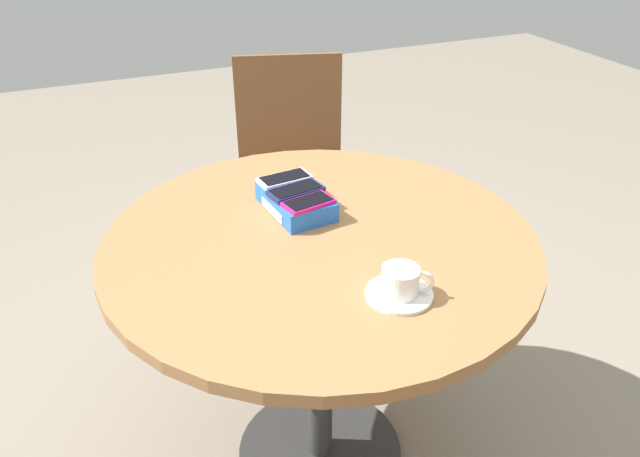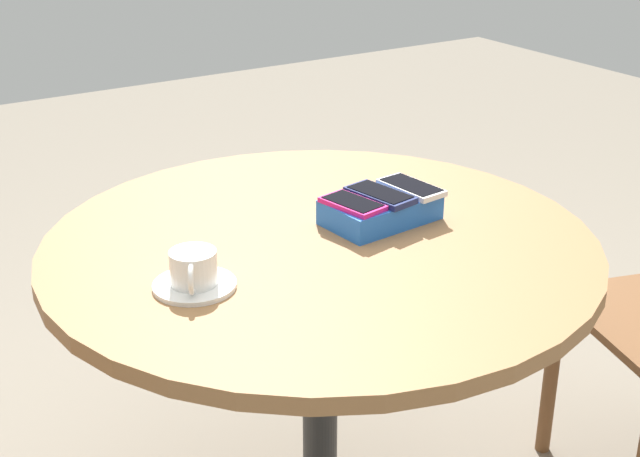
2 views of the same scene
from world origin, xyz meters
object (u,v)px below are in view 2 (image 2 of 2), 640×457
Objects in this scene: phone_white at (411,187)px; saucer at (195,285)px; phone_magenta at (354,204)px; coffee_cup at (193,267)px; phone_box at (380,210)px; phone_navy at (380,195)px; round_table at (320,301)px.

phone_white is 0.50m from saucer.
phone_magenta is 1.31× the size of coffee_cup.
phone_box is at bearing -171.27° from coffee_cup.
phone_navy is at bearing -171.27° from coffee_cup.
phone_white is at bearing -179.04° from phone_navy.
phone_box is 1.61× the size of saucer.
phone_white is at bearing -172.44° from coffee_cup.
phone_navy reaches higher than phone_magenta.
phone_navy is at bearing -171.55° from saucer.
phone_magenta is at bearing 177.09° from round_table.
saucer is at bearing 7.31° from phone_white.
phone_magenta is 0.95× the size of saucer.
phone_magenta reaches higher than saucer.
coffee_cup is at bearing 11.69° from round_table.
saucer reaches higher than round_table.
round_table is 4.60× the size of phone_box.
round_table is 7.42× the size of saucer.
phone_navy is 0.42m from saucer.
phone_box is at bearing -171.53° from phone_magenta.
phone_box is 2.21× the size of coffee_cup.
phone_magenta is at bearing 8.49° from phone_navy.
phone_white reaches higher than saucer.
phone_box is 1.52× the size of phone_navy.
round_table is 0.33m from coffee_cup.
phone_white reaches higher than phone_magenta.
phone_box is (-0.14, -0.01, 0.15)m from round_table.
phone_navy is at bearing 0.96° from phone_white.
round_table is 0.21m from phone_box.
phone_white is at bearing -172.69° from saucer.
coffee_cup is (0.00, 0.00, 0.03)m from saucer.
phone_navy is at bearing -171.51° from phone_magenta.
coffee_cup reaches higher than phone_white.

